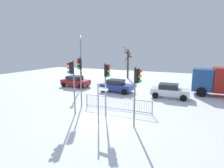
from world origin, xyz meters
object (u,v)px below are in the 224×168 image
object	(u,v)px
traffic_light_rear_right	(72,75)
bare_tree_left	(128,63)
car_blue_near	(116,86)
car_white_trailing	(170,91)
traffic_light_rear_left	(80,71)
direction_sign_post	(99,101)
street_lamp	(81,56)
traffic_light_foreground_right	(107,78)
car_red_far	(75,81)
traffic_light_foreground_left	(137,84)

from	to	relation	value
traffic_light_rear_right	bare_tree_left	distance (m)	18.70
car_blue_near	car_white_trailing	bearing A→B (deg)	1.29
traffic_light_rear_left	direction_sign_post	bearing A→B (deg)	131.04
car_white_trailing	car_blue_near	world-z (taller)	same
street_lamp	bare_tree_left	distance (m)	9.75
traffic_light_foreground_right	direction_sign_post	size ratio (longest dim) A/B	1.45
traffic_light_rear_left	car_blue_near	world-z (taller)	traffic_light_rear_left
car_red_far	traffic_light_rear_left	bearing A→B (deg)	-52.28
street_lamp	traffic_light_foreground_left	bearing A→B (deg)	-42.94
car_white_trailing	car_blue_near	size ratio (longest dim) A/B	0.99
traffic_light_foreground_right	direction_sign_post	world-z (taller)	traffic_light_foreground_right
traffic_light_foreground_right	car_white_trailing	xyz separation A→B (m)	(3.67, 7.48, -2.20)
car_blue_near	car_red_far	size ratio (longest dim) A/B	1.02
traffic_light_rear_right	traffic_light_foreground_left	bearing A→B (deg)	-155.78
traffic_light_foreground_right	car_white_trailing	size ratio (longest dim) A/B	1.06
traffic_light_foreground_right	car_blue_near	xyz separation A→B (m)	(-2.40, 7.64, -2.20)
traffic_light_rear_left	street_lamp	distance (m)	9.51
traffic_light_foreground_left	traffic_light_foreground_right	world-z (taller)	traffic_light_foreground_right
direction_sign_post	car_white_trailing	size ratio (longest dim) A/B	0.73
traffic_light_foreground_left	car_red_far	bearing A→B (deg)	-104.06
traffic_light_foreground_left	street_lamp	bearing A→B (deg)	-107.83
street_lamp	car_white_trailing	bearing A→B (deg)	-7.68
traffic_light_rear_left	street_lamp	xyz separation A→B (m)	(-5.16, 7.94, 0.94)
traffic_light_foreground_left	car_white_trailing	size ratio (longest dim) A/B	1.03
traffic_light_rear_right	car_blue_near	world-z (taller)	traffic_light_rear_right
traffic_light_foreground_right	bare_tree_left	distance (m)	18.57
traffic_light_rear_left	direction_sign_post	world-z (taller)	traffic_light_rear_left
traffic_light_rear_right	direction_sign_post	distance (m)	3.18
car_white_trailing	traffic_light_foreground_right	bearing A→B (deg)	-117.43
car_white_trailing	bare_tree_left	distance (m)	13.50
direction_sign_post	traffic_light_rear_right	bearing A→B (deg)	167.40
traffic_light_rear_left	traffic_light_rear_right	world-z (taller)	traffic_light_rear_left
traffic_light_foreground_left	car_blue_near	world-z (taller)	traffic_light_foreground_left
traffic_light_rear_right	street_lamp	bearing A→B (deg)	-31.97
traffic_light_foreground_right	car_blue_near	distance (m)	8.31
direction_sign_post	car_blue_near	distance (m)	9.38
traffic_light_rear_left	car_red_far	bearing A→B (deg)	-62.06
car_white_trailing	street_lamp	size ratio (longest dim) A/B	0.57
street_lamp	bare_tree_left	bearing A→B (deg)	67.45
traffic_light_foreground_right	direction_sign_post	bearing A→B (deg)	31.76
traffic_light_rear_left	car_red_far	size ratio (longest dim) A/B	1.14
car_blue_near	car_red_far	bearing A→B (deg)	177.93
traffic_light_rear_left	car_red_far	world-z (taller)	traffic_light_rear_left
car_red_far	bare_tree_left	distance (m)	10.84
traffic_light_foreground_right	car_white_trailing	world-z (taller)	traffic_light_foreground_right
bare_tree_left	traffic_light_rear_right	bearing A→B (deg)	-84.09
traffic_light_foreground_left	direction_sign_post	bearing A→B (deg)	-54.31
traffic_light_foreground_right	street_lamp	world-z (taller)	street_lamp
traffic_light_foreground_right	street_lamp	distance (m)	12.33
traffic_light_rear_left	traffic_light_foreground_right	bearing A→B (deg)	149.08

